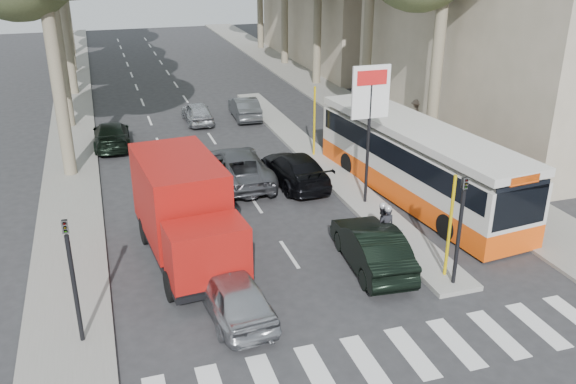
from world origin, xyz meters
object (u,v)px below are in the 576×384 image
at_px(red_truck, 185,210).
at_px(motorcycle, 384,227).
at_px(silver_hatchback, 233,294).
at_px(dark_hatchback, 372,247).
at_px(city_bus, 416,160).

relative_size(red_truck, motorcycle, 3.36).
distance_m(silver_hatchback, motorcycle, 6.40).
height_order(silver_hatchback, dark_hatchback, dark_hatchback).
xyz_separation_m(city_bus, motorcycle, (-3.14, -3.61, -0.87)).
distance_m(dark_hatchback, red_truck, 6.16).
relative_size(dark_hatchback, motorcycle, 2.28).
bearing_deg(dark_hatchback, city_bus, -126.18).
height_order(silver_hatchback, motorcycle, motorcycle).
bearing_deg(city_bus, motorcycle, -137.24).
relative_size(dark_hatchback, city_bus, 0.37).
height_order(silver_hatchback, city_bus, city_bus).
distance_m(red_truck, city_bus, 10.05).
bearing_deg(motorcycle, city_bus, 46.86).
bearing_deg(city_bus, red_truck, -172.20).
xyz_separation_m(red_truck, motorcycle, (6.61, -1.18, -1.02)).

